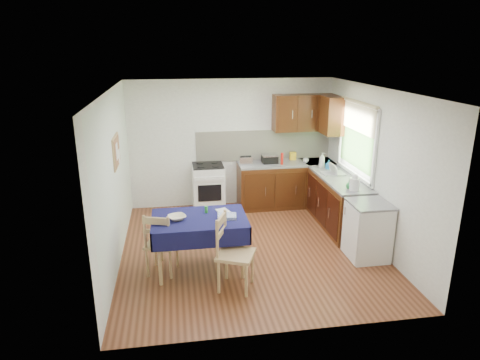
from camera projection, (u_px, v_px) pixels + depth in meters
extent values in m
plane|color=#542A16|center=(250.00, 249.00, 6.82)|extent=(4.20, 4.20, 0.00)
cube|color=white|center=(251.00, 90.00, 6.06)|extent=(4.00, 4.20, 0.02)
cube|color=white|center=(231.00, 143.00, 8.42)|extent=(4.00, 0.02, 2.50)
cube|color=white|center=(287.00, 231.00, 4.46)|extent=(4.00, 0.02, 2.50)
cube|color=white|center=(114.00, 180.00, 6.14)|extent=(0.02, 4.20, 2.50)
cube|color=white|center=(375.00, 168.00, 6.74)|extent=(0.02, 4.20, 2.50)
cube|color=black|center=(286.00, 185.00, 8.54)|extent=(1.90, 0.60, 0.86)
cube|color=black|center=(338.00, 203.00, 7.56)|extent=(0.60, 1.70, 0.86)
cube|color=slate|center=(286.00, 163.00, 8.40)|extent=(1.90, 0.60, 0.04)
cube|color=slate|center=(340.00, 179.00, 7.42)|extent=(0.60, 1.70, 0.04)
cube|color=slate|center=(318.00, 162.00, 8.50)|extent=(0.60, 0.60, 0.04)
cube|color=white|center=(264.00, 145.00, 8.52)|extent=(2.70, 0.02, 0.60)
cube|color=black|center=(304.00, 113.00, 8.28)|extent=(1.20, 0.35, 0.70)
cube|color=black|center=(333.00, 116.00, 7.94)|extent=(0.35, 0.50, 0.70)
cube|color=white|center=(208.00, 188.00, 8.30)|extent=(0.60, 0.60, 0.90)
cube|color=black|center=(208.00, 165.00, 8.17)|extent=(0.58, 0.58, 0.02)
cube|color=black|center=(210.00, 193.00, 8.02)|extent=(0.44, 0.01, 0.32)
cube|color=#2D5121|center=(357.00, 143.00, 7.32)|extent=(0.01, 1.40, 0.85)
cube|color=white|center=(360.00, 105.00, 7.12)|extent=(0.04, 1.48, 0.06)
cube|color=white|center=(354.00, 174.00, 7.49)|extent=(0.04, 1.48, 0.06)
cube|color=tan|center=(358.00, 118.00, 7.19)|extent=(0.02, 1.36, 0.44)
cube|color=white|center=(368.00, 232.00, 6.43)|extent=(0.55, 0.58, 0.85)
cube|color=slate|center=(371.00, 204.00, 6.29)|extent=(0.58, 0.60, 0.03)
cube|color=tan|center=(116.00, 151.00, 6.32)|extent=(0.02, 0.62, 0.47)
cube|color=#92603D|center=(117.00, 151.00, 6.32)|extent=(0.01, 0.56, 0.41)
cube|color=white|center=(117.00, 151.00, 6.25)|extent=(0.00, 0.18, 0.24)
cube|color=white|center=(119.00, 156.00, 6.47)|extent=(0.00, 0.15, 0.20)
cube|color=#0F0F3D|center=(199.00, 219.00, 5.97)|extent=(1.28, 0.86, 0.03)
cube|color=#0F0F3D|center=(202.00, 240.00, 5.60)|extent=(1.32, 0.02, 0.26)
cube|color=#0F0F3D|center=(198.00, 215.00, 6.42)|extent=(1.32, 0.02, 0.26)
cube|color=#0F0F3D|center=(152.00, 229.00, 5.91)|extent=(0.02, 0.90, 0.26)
cube|color=#0F0F3D|center=(245.00, 223.00, 6.11)|extent=(0.02, 0.90, 0.26)
cylinder|color=tan|center=(160.00, 259.00, 5.68)|extent=(0.05, 0.05, 0.77)
cylinder|color=tan|center=(243.00, 253.00, 5.85)|extent=(0.05, 0.05, 0.77)
cylinder|color=tan|center=(161.00, 237.00, 6.34)|extent=(0.05, 0.05, 0.77)
cylinder|color=tan|center=(235.00, 232.00, 6.51)|extent=(0.05, 0.05, 0.77)
cube|color=tan|center=(162.00, 244.00, 6.00)|extent=(0.52, 0.52, 0.04)
cube|color=tan|center=(156.00, 226.00, 5.73)|extent=(0.36, 0.14, 0.29)
cylinder|color=tan|center=(177.00, 253.00, 6.20)|extent=(0.04, 0.04, 0.44)
cylinder|color=tan|center=(155.00, 252.00, 6.25)|extent=(0.04, 0.04, 0.44)
cylinder|color=tan|center=(170.00, 264.00, 5.89)|extent=(0.04, 0.04, 0.44)
cylinder|color=tan|center=(147.00, 263.00, 5.93)|extent=(0.04, 0.04, 0.44)
cube|color=tan|center=(236.00, 255.00, 5.59)|extent=(0.60, 0.60, 0.04)
cube|color=tan|center=(221.00, 227.00, 5.52)|extent=(0.19, 0.39, 0.32)
cylinder|color=tan|center=(246.00, 280.00, 5.45)|extent=(0.04, 0.04, 0.49)
cylinder|color=tan|center=(252.00, 266.00, 5.79)|extent=(0.04, 0.04, 0.49)
cylinder|color=tan|center=(219.00, 276.00, 5.54)|extent=(0.04, 0.04, 0.49)
cylinder|color=tan|center=(226.00, 263.00, 5.88)|extent=(0.04, 0.04, 0.49)
cube|color=silver|center=(246.00, 161.00, 8.18)|extent=(0.24, 0.15, 0.17)
cube|color=black|center=(246.00, 156.00, 8.15)|extent=(0.21, 0.02, 0.02)
cube|color=black|center=(270.00, 159.00, 8.35)|extent=(0.29, 0.25, 0.14)
cube|color=silver|center=(270.00, 155.00, 8.33)|extent=(0.29, 0.25, 0.03)
cylinder|color=red|center=(282.00, 159.00, 8.22)|extent=(0.05, 0.05, 0.23)
cube|color=yellow|center=(293.00, 156.00, 8.56)|extent=(0.12, 0.08, 0.16)
cube|color=#95959A|center=(333.00, 173.00, 7.65)|extent=(0.40, 0.30, 0.02)
cylinder|color=white|center=(333.00, 169.00, 7.63)|extent=(0.05, 0.19, 0.19)
cylinder|color=white|center=(354.00, 184.00, 6.77)|extent=(0.16, 0.16, 0.20)
sphere|color=white|center=(355.00, 177.00, 6.73)|extent=(0.10, 0.10, 0.10)
imported|color=white|center=(306.00, 160.00, 8.36)|extent=(0.11, 0.11, 0.09)
imported|color=white|center=(322.00, 160.00, 8.02)|extent=(0.15, 0.15, 0.28)
imported|color=#2075BD|center=(328.00, 165.00, 7.92)|extent=(0.11, 0.11, 0.17)
imported|color=#217C38|center=(350.00, 184.00, 6.83)|extent=(0.14, 0.14, 0.16)
imported|color=beige|center=(177.00, 218.00, 5.90)|extent=(0.30, 0.30, 0.06)
imported|color=white|center=(218.00, 212.00, 6.14)|extent=(0.22, 0.26, 0.02)
cylinder|color=green|center=(206.00, 210.00, 6.13)|extent=(0.05, 0.05, 0.10)
cube|color=navy|center=(227.00, 216.00, 5.95)|extent=(0.28, 0.23, 0.05)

